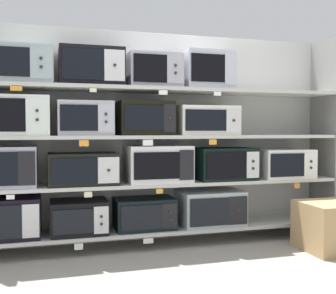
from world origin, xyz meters
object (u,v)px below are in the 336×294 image
microwave_1 (79,217)px  microwave_5 (83,169)px  microwave_7 (223,164)px  microwave_12 (205,121)px  shipping_carton (330,226)px  microwave_0 (12,217)px  microwave_9 (16,116)px  microwave_11 (145,118)px  microwave_4 (10,167)px  microwave_15 (153,72)px  microwave_13 (17,65)px  microwave_3 (210,207)px  microwave_6 (158,164)px  microwave_8 (282,163)px  microwave_16 (206,71)px  microwave_2 (144,213)px  microwave_10 (85,118)px  microwave_14 (91,68)px

microwave_1 → microwave_5: (0.04, -0.00, 0.41)m
microwave_7 → microwave_12: microwave_12 is taller
microwave_5 → shipping_carton: microwave_5 is taller
microwave_0 → microwave_9: microwave_9 is taller
microwave_9 → microwave_11: (1.06, 0.00, -0.01)m
microwave_4 → microwave_9: size_ratio=0.80×
microwave_4 → microwave_15: microwave_15 is taller
microwave_11 → microwave_15: size_ratio=1.02×
microwave_1 → microwave_9: microwave_9 is taller
microwave_4 → microwave_13: microwave_13 is taller
microwave_12 → microwave_3: bearing=-0.3°
microwave_5 → microwave_6: (0.65, 0.00, 0.03)m
microwave_5 → microwave_12: 1.17m
microwave_8 → microwave_16: size_ratio=1.18×
microwave_0 → microwave_12: microwave_12 is taller
microwave_16 → microwave_13: bearing=-180.0°
microwave_9 → shipping_carton: bearing=-12.7°
microwave_16 → microwave_12: bearing=179.6°
microwave_9 → microwave_16: microwave_16 is taller
microwave_0 → microwave_2: 1.10m
microwave_10 → microwave_5: bearing=-179.5°
microwave_5 → microwave_6: microwave_6 is taller
microwave_1 → microwave_7: size_ratio=0.87×
microwave_8 → microwave_10: bearing=180.0°
microwave_7 → microwave_8: (0.61, 0.00, -0.01)m
microwave_0 → shipping_carton: 2.64m
microwave_8 → shipping_carton: size_ratio=1.11×
microwave_2 → microwave_15: (0.08, -0.00, 1.25)m
microwave_2 → shipping_carton: size_ratio=1.12×
microwave_8 → microwave_16: bearing=180.0°
microwave_0 → shipping_carton: (2.58, -0.57, -0.11)m
microwave_10 → microwave_12: (1.08, 0.00, -0.01)m
microwave_2 → microwave_16: (0.57, 0.00, 1.27)m
microwave_3 → microwave_5: size_ratio=1.01×
microwave_15 → shipping_carton: (1.40, -0.57, -1.33)m
microwave_4 → shipping_carton: size_ratio=0.91×
microwave_13 → microwave_14: microwave_14 is taller
microwave_3 → microwave_6: microwave_6 is taller
microwave_10 → microwave_7: bearing=-0.0°
microwave_5 → microwave_13: size_ratio=1.02×
microwave_1 → microwave_15: 1.40m
microwave_2 → microwave_9: 1.35m
microwave_8 → microwave_1: bearing=180.0°
microwave_3 → microwave_11: (-0.61, 0.00, 0.81)m
microwave_3 → microwave_8: microwave_8 is taller
microwave_7 → microwave_15: 1.06m
microwave_3 → microwave_7: size_ratio=1.07×
microwave_1 → microwave_12: microwave_12 is taller
microwave_11 → microwave_6: bearing=0.0°
microwave_5 → microwave_8: size_ratio=1.10×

